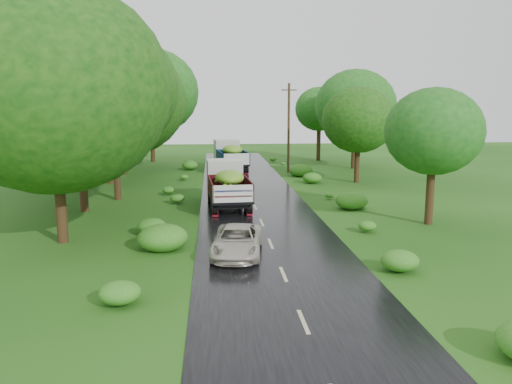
{
  "coord_description": "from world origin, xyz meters",
  "views": [
    {
      "loc": [
        -2.48,
        -17.05,
        6.07
      ],
      "look_at": [
        -0.33,
        7.6,
        1.7
      ],
      "focal_mm": 35.0,
      "sensor_mm": 36.0,
      "label": 1
    }
  ],
  "objects": [
    {
      "name": "car",
      "position": [
        -1.55,
        2.5,
        0.6
      ],
      "size": [
        2.45,
        4.39,
        1.16
      ],
      "primitive_type": "imported",
      "rotation": [
        0.0,
        0.0,
        -0.13
      ],
      "color": "beige",
      "rests_on": "road"
    },
    {
      "name": "truck_near",
      "position": [
        -1.63,
        12.32,
        1.48
      ],
      "size": [
        2.59,
        6.36,
        2.62
      ],
      "rotation": [
        0.0,
        0.0,
        0.06
      ],
      "color": "black",
      "rests_on": "ground"
    },
    {
      "name": "ground",
      "position": [
        0.0,
        0.0,
        0.0
      ],
      "size": [
        120.0,
        120.0,
        0.0
      ],
      "primitive_type": "plane",
      "color": "#17440E",
      "rests_on": "ground"
    },
    {
      "name": "road",
      "position": [
        0.0,
        5.0,
        0.01
      ],
      "size": [
        6.5,
        80.0,
        0.02
      ],
      "primitive_type": "cube",
      "color": "black",
      "rests_on": "ground"
    },
    {
      "name": "trees_left",
      "position": [
        -9.77,
        21.56,
        6.73
      ],
      "size": [
        6.37,
        36.17,
        9.36
      ],
      "color": "black",
      "rests_on": "ground"
    },
    {
      "name": "shrubs",
      "position": [
        0.0,
        14.0,
        0.35
      ],
      "size": [
        11.9,
        44.0,
        0.7
      ],
      "color": "#276B19",
      "rests_on": "ground"
    },
    {
      "name": "road_lines",
      "position": [
        0.0,
        6.0,
        0.02
      ],
      "size": [
        0.12,
        69.6,
        0.0
      ],
      "color": "#BFB78C",
      "rests_on": "road"
    },
    {
      "name": "utility_pole",
      "position": [
        4.25,
        26.89,
        4.05
      ],
      "size": [
        1.38,
        0.23,
        7.87
      ],
      "rotation": [
        0.0,
        0.0,
        0.05
      ],
      "color": "#382616",
      "rests_on": "ground"
    },
    {
      "name": "truck_far",
      "position": [
        -0.9,
        28.66,
        1.55
      ],
      "size": [
        3.11,
        6.75,
        2.74
      ],
      "rotation": [
        0.0,
        0.0,
        0.13
      ],
      "color": "black",
      "rests_on": "ground"
    },
    {
      "name": "trees_right",
      "position": [
        9.55,
        24.67,
        5.3
      ],
      "size": [
        5.94,
        32.51,
        7.65
      ],
      "color": "black",
      "rests_on": "ground"
    }
  ]
}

